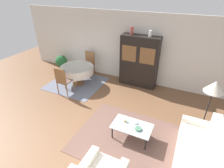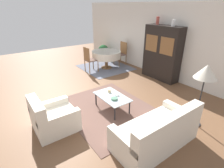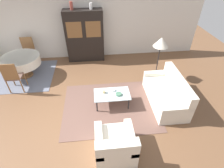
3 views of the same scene
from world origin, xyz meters
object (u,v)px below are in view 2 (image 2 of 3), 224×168
Objects in this scene: bowl_small at (117,95)px; coffee_table at (112,97)px; potted_plant at (103,51)px; dining_chair_far at (122,52)px; dining_table at (106,55)px; bowl at (114,99)px; armchair at (53,118)px; dining_chair_near at (89,58)px; vase_short at (173,23)px; couch at (157,133)px; floor_lamp at (206,74)px; display_cabinet at (162,53)px; cup at (109,91)px; vase_tall at (158,21)px.

coffee_table is at bearing -111.16° from bowl_small.
dining_chair_far is at bearing 1.55° from potted_plant.
dining_table reaches higher than bowl.
dining_chair_far reaches higher than bowl_small.
armchair is 3.78m from dining_chair_near.
vase_short reaches higher than dining_chair_far.
armchair is at bearing 131.64° from couch.
coffee_table is (0.10, 1.56, 0.06)m from armchair.
dining_chair_far is 0.70× the size of floor_lamp.
armchair is 0.86× the size of dining_chair_near.
bowl_small reaches higher than coffee_table.
armchair is 0.46× the size of display_cabinet.
cup is (2.69, -0.87, -0.15)m from dining_chair_near.
bowl is 0.62× the size of vase_tall.
cup is 0.12× the size of potted_plant.
cup is at bearing -79.08° from display_cabinet.
coffee_table is at bearing -30.71° from potted_plant.
dining_chair_near is 1.00× the size of dining_chair_far.
vase_short is at bearing 94.48° from cup.
bowl_small is at bearing 139.63° from dining_chair_far.
display_cabinet is at bearing 100.92° from cup.
dining_chair_near is 1.71m from dining_chair_far.
vase_short is (-0.21, 2.72, 1.61)m from cup.
display_cabinet is at bearing 24.68° from dining_table.
dining_chair_near is (-4.51, 1.00, 0.29)m from couch.
dining_chair_far reaches higher than armchair.
bowl_small is (2.96, -2.52, -0.18)m from dining_chair_far.
potted_plant is (-4.57, 2.67, -0.04)m from bowl.
coffee_table is at bearing 88.04° from couch.
couch is at bearing -1.96° from coffee_table.
bowl reaches higher than coffee_table.
coffee_table is 3.29m from vase_short.
floor_lamp reaches higher than dining_table.
dining_table is at bearing 130.03° from armchair.
bowl_small is 3.34m from vase_tall.
bowl is (0.93, -2.85, -0.55)m from display_cabinet.
potted_plant reaches higher than bowl.
dining_chair_far is at bearing 162.61° from floor_lamp.
floor_lamp reaches higher than bowl_small.
dining_table is 4.67m from floor_lamp.
couch is 1.59m from coffee_table.
couch is 2.26m from armchair.
potted_plant is at bearing -176.81° from vase_tall.
cup is 0.42m from bowl.
bowl is at bearing 79.47° from armchair.
dining_chair_far is at bearing -176.69° from vase_short.
vase_short is (-0.48, 2.66, 1.63)m from bowl_small.
vase_short is (-2.03, 2.85, 1.75)m from couch.
dining_chair_far is 2.88m from vase_short.
bowl is (0.28, 1.50, 0.12)m from armchair.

